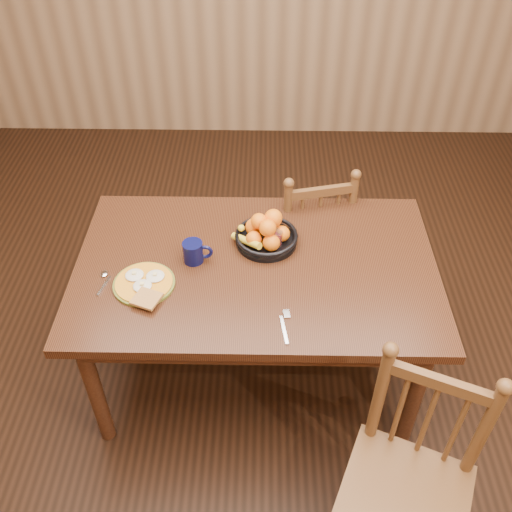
{
  "coord_description": "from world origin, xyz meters",
  "views": [
    {
      "loc": [
        0.03,
        -1.85,
        2.46
      ],
      "look_at": [
        0.0,
        0.0,
        0.8
      ],
      "focal_mm": 40.0,
      "sensor_mm": 36.0,
      "label": 1
    }
  ],
  "objects_px": {
    "coffee_mug": "(194,252)",
    "fruit_bowl": "(266,234)",
    "dining_table": "(256,278)",
    "chair_far": "(309,235)",
    "chair_near": "(408,483)",
    "breakfast_plate": "(144,284)"
  },
  "relations": [
    {
      "from": "chair_near",
      "to": "breakfast_plate",
      "type": "relative_size",
      "value": 3.22
    },
    {
      "from": "breakfast_plate",
      "to": "fruit_bowl",
      "type": "bearing_deg",
      "value": 29.32
    },
    {
      "from": "chair_near",
      "to": "coffee_mug",
      "type": "relative_size",
      "value": 7.31
    },
    {
      "from": "coffee_mug",
      "to": "fruit_bowl",
      "type": "bearing_deg",
      "value": 21.57
    },
    {
      "from": "breakfast_plate",
      "to": "coffee_mug",
      "type": "bearing_deg",
      "value": 39.56
    },
    {
      "from": "fruit_bowl",
      "to": "coffee_mug",
      "type": "bearing_deg",
      "value": -158.43
    },
    {
      "from": "chair_far",
      "to": "fruit_bowl",
      "type": "xyz_separation_m",
      "value": [
        -0.24,
        -0.43,
        0.36
      ]
    },
    {
      "from": "chair_near",
      "to": "breakfast_plate",
      "type": "height_order",
      "value": "chair_near"
    },
    {
      "from": "coffee_mug",
      "to": "fruit_bowl",
      "type": "xyz_separation_m",
      "value": [
        0.32,
        0.12,
        0.0
      ]
    },
    {
      "from": "dining_table",
      "to": "fruit_bowl",
      "type": "bearing_deg",
      "value": 73.85
    },
    {
      "from": "fruit_bowl",
      "to": "dining_table",
      "type": "bearing_deg",
      "value": -106.15
    },
    {
      "from": "chair_far",
      "to": "fruit_bowl",
      "type": "distance_m",
      "value": 0.61
    },
    {
      "from": "breakfast_plate",
      "to": "dining_table",
      "type": "bearing_deg",
      "value": 16.75
    },
    {
      "from": "chair_near",
      "to": "fruit_bowl",
      "type": "height_order",
      "value": "chair_near"
    },
    {
      "from": "chair_near",
      "to": "coffee_mug",
      "type": "xyz_separation_m",
      "value": [
        -0.84,
        0.88,
        0.33
      ]
    },
    {
      "from": "breakfast_plate",
      "to": "coffee_mug",
      "type": "height_order",
      "value": "coffee_mug"
    },
    {
      "from": "fruit_bowl",
      "to": "chair_near",
      "type": "bearing_deg",
      "value": -62.48
    },
    {
      "from": "chair_far",
      "to": "coffee_mug",
      "type": "bearing_deg",
      "value": 31.38
    },
    {
      "from": "coffee_mug",
      "to": "chair_far",
      "type": "bearing_deg",
      "value": 44.84
    },
    {
      "from": "dining_table",
      "to": "breakfast_plate",
      "type": "xyz_separation_m",
      "value": [
        -0.47,
        -0.14,
        0.1
      ]
    },
    {
      "from": "dining_table",
      "to": "chair_near",
      "type": "xyz_separation_m",
      "value": [
        0.57,
        -0.86,
        -0.19
      ]
    },
    {
      "from": "chair_far",
      "to": "fruit_bowl",
      "type": "relative_size",
      "value": 3.14
    }
  ]
}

